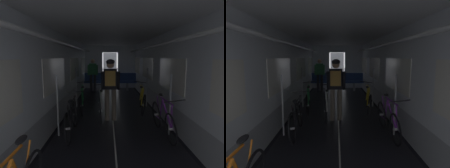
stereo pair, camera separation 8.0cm
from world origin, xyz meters
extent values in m
cube|color=black|center=(-1.41, 3.25, 0.00)|extent=(0.08, 11.50, 0.01)
cube|color=black|center=(1.41, 3.25, 0.00)|extent=(0.08, 11.50, 0.01)
cube|color=beige|center=(0.00, 3.25, 0.00)|extent=(0.03, 11.27, 0.00)
cube|color=#9EA0A5|center=(-1.51, 3.25, 0.30)|extent=(0.12, 11.50, 0.60)
cube|color=silver|center=(-1.51, 3.25, 1.53)|extent=(0.12, 11.50, 1.85)
cube|color=white|center=(-1.45, 2.67, 1.35)|extent=(0.02, 1.90, 0.80)
cube|color=white|center=(-1.45, 5.55, 1.35)|extent=(0.02, 1.90, 0.80)
cube|color=white|center=(-1.45, 8.42, 1.35)|extent=(0.02, 1.90, 0.80)
cube|color=yellow|center=(-1.45, 3.22, 1.35)|extent=(0.01, 0.20, 0.28)
cylinder|color=white|center=(-1.17, 3.25, 2.10)|extent=(0.07, 11.04, 0.07)
cylinder|color=#B7BABF|center=(-1.27, 2.10, 0.70)|extent=(0.04, 0.04, 1.40)
cylinder|color=#B7BABF|center=(-1.27, 4.70, 0.70)|extent=(0.04, 0.04, 1.40)
cube|color=#9EA0A5|center=(1.51, 3.25, 0.30)|extent=(0.12, 11.50, 0.60)
cube|color=silver|center=(1.51, 3.25, 1.53)|extent=(0.12, 11.50, 1.85)
cube|color=white|center=(1.45, 2.67, 1.35)|extent=(0.02, 1.90, 0.80)
cube|color=white|center=(1.45, 5.55, 1.35)|extent=(0.02, 1.90, 0.80)
cube|color=white|center=(1.45, 8.42, 1.35)|extent=(0.02, 1.90, 0.80)
cube|color=yellow|center=(1.45, 3.09, 1.35)|extent=(0.01, 0.20, 0.28)
cylinder|color=white|center=(1.17, 3.25, 2.10)|extent=(0.07, 11.04, 0.07)
cylinder|color=#B7BABF|center=(1.27, 2.10, 0.70)|extent=(0.04, 0.04, 1.40)
cylinder|color=#B7BABF|center=(1.27, 4.70, 0.70)|extent=(0.04, 0.04, 1.40)
cube|color=silver|center=(-0.95, 9.06, 1.23)|extent=(1.00, 0.12, 2.45)
cube|color=silver|center=(0.95, 9.06, 1.23)|extent=(1.00, 0.12, 2.45)
cube|color=silver|center=(0.00, 9.06, 2.25)|extent=(0.90, 0.12, 0.40)
cube|color=#4C4F54|center=(0.00, 9.76, 1.03)|extent=(0.81, 0.04, 2.05)
cube|color=white|center=(0.00, 3.25, 2.51)|extent=(3.14, 11.62, 0.12)
cylinder|color=gray|center=(-0.90, 8.00, 0.22)|extent=(0.12, 0.12, 0.44)
cube|color=#2D4784|center=(-0.90, 8.00, 0.49)|extent=(0.96, 0.44, 0.10)
cube|color=#2D4784|center=(-0.90, 8.19, 0.74)|extent=(0.96, 0.08, 0.40)
torus|color=gray|center=(-1.33, 8.22, 0.94)|extent=(0.14, 0.14, 0.02)
cylinder|color=gray|center=(0.90, 8.00, 0.22)|extent=(0.12, 0.12, 0.44)
cube|color=#2D4784|center=(0.90, 8.00, 0.49)|extent=(0.96, 0.44, 0.10)
cube|color=#2D4784|center=(0.90, 8.19, 0.74)|extent=(0.96, 0.08, 0.40)
torus|color=gray|center=(0.47, 8.22, 0.94)|extent=(0.14, 0.14, 0.02)
torus|color=black|center=(1.09, 2.59, 0.33)|extent=(0.13, 0.67, 0.67)
cylinder|color=#B2B2B7|center=(1.09, 2.59, 0.33)|extent=(0.10, 0.05, 0.06)
torus|color=black|center=(1.13, 1.57, 0.33)|extent=(0.13, 0.67, 0.67)
cylinder|color=#B2B2B7|center=(1.13, 1.57, 0.33)|extent=(0.10, 0.05, 0.06)
cylinder|color=purple|center=(1.14, 1.89, 0.55)|extent=(0.11, 0.54, 0.56)
cylinder|color=purple|center=(1.13, 2.30, 0.55)|extent=(0.08, 0.34, 0.55)
cylinder|color=purple|center=(1.16, 2.04, 0.82)|extent=(0.07, 0.82, 0.04)
cylinder|color=purple|center=(1.12, 2.52, 0.57)|extent=(0.08, 0.16, 0.49)
cylinder|color=purple|center=(1.10, 2.37, 0.31)|extent=(0.04, 0.45, 0.07)
cylinder|color=purple|center=(1.15, 1.60, 0.57)|extent=(0.08, 0.09, 0.49)
cylinder|color=black|center=(1.11, 2.14, 0.29)|extent=(0.04, 0.17, 0.17)
ellipsoid|color=black|center=(1.16, 2.47, 0.88)|extent=(0.10, 0.24, 0.07)
cylinder|color=black|center=(1.19, 1.58, 0.92)|extent=(0.44, 0.04, 0.07)
torus|color=black|center=(0.95, 3.56, 0.33)|extent=(0.20, 0.68, 0.67)
cylinder|color=#B2B2B7|center=(0.95, 3.56, 0.33)|extent=(0.10, 0.06, 0.06)
torus|color=black|center=(1.07, 4.58, 0.33)|extent=(0.20, 0.68, 0.67)
cylinder|color=#B2B2B7|center=(1.07, 4.58, 0.33)|extent=(0.10, 0.06, 0.06)
cylinder|color=yellow|center=(1.00, 4.27, 0.55)|extent=(0.05, 0.55, 0.56)
cylinder|color=yellow|center=(0.95, 3.86, 0.55)|extent=(0.14, 0.33, 0.55)
cylinder|color=yellow|center=(0.95, 4.12, 0.81)|extent=(0.14, 0.82, 0.04)
cylinder|color=yellow|center=(0.92, 3.64, 0.57)|extent=(0.07, 0.17, 0.49)
cylinder|color=yellow|center=(0.98, 3.79, 0.31)|extent=(0.09, 0.45, 0.07)
cylinder|color=yellow|center=(1.03, 4.55, 0.57)|extent=(0.10, 0.08, 0.49)
cylinder|color=black|center=(1.01, 4.01, 0.29)|extent=(0.05, 0.17, 0.17)
ellipsoid|color=black|center=(0.89, 3.69, 0.87)|extent=(0.13, 0.25, 0.07)
cylinder|color=black|center=(0.99, 4.57, 0.91)|extent=(0.44, 0.08, 0.08)
cylinder|color=orange|center=(-1.08, -0.04, 0.58)|extent=(0.06, 0.16, 0.49)
ellipsoid|color=black|center=(-1.10, -0.09, 0.88)|extent=(0.10, 0.24, 0.07)
torus|color=black|center=(-0.93, 3.55, 0.33)|extent=(0.15, 0.67, 0.67)
cylinder|color=#B2B2B7|center=(-0.93, 3.55, 0.33)|extent=(0.10, 0.06, 0.06)
torus|color=black|center=(-1.04, 4.57, 0.33)|extent=(0.15, 0.67, 0.67)
cylinder|color=#B2B2B7|center=(-1.04, 4.57, 0.33)|extent=(0.10, 0.06, 0.06)
cylinder|color=#1E8438|center=(-0.99, 4.26, 0.55)|extent=(0.06, 0.54, 0.56)
cylinder|color=#1E8438|center=(-0.95, 3.85, 0.55)|extent=(0.11, 0.34, 0.55)
cylinder|color=#1E8438|center=(-0.96, 4.10, 0.82)|extent=(0.12, 0.82, 0.04)
cylinder|color=#1E8438|center=(-0.92, 3.63, 0.58)|extent=(0.04, 0.17, 0.49)
cylinder|color=#1E8438|center=(-0.96, 3.78, 0.31)|extent=(0.08, 0.45, 0.07)
cylinder|color=#1E8438|center=(-1.02, 4.54, 0.58)|extent=(0.07, 0.09, 0.49)
cylinder|color=black|center=(-0.98, 4.00, 0.29)|extent=(0.04, 0.17, 0.17)
ellipsoid|color=black|center=(-0.91, 3.68, 0.88)|extent=(0.12, 0.25, 0.07)
cylinder|color=black|center=(-1.00, 4.56, 0.92)|extent=(0.44, 0.07, 0.05)
torus|color=black|center=(-0.96, 1.65, 0.33)|extent=(0.11, 0.67, 0.67)
cylinder|color=#B2B2B7|center=(-0.96, 1.65, 0.33)|extent=(0.10, 0.05, 0.06)
torus|color=black|center=(-1.00, 2.67, 0.33)|extent=(0.11, 0.67, 0.67)
cylinder|color=#B2B2B7|center=(-1.00, 2.67, 0.33)|extent=(0.10, 0.05, 0.06)
cylinder|color=black|center=(-0.97, 2.36, 0.55)|extent=(0.07, 0.54, 0.56)
cylinder|color=black|center=(-0.95, 1.95, 0.55)|extent=(0.09, 0.34, 0.55)
cylinder|color=black|center=(-0.94, 2.20, 0.82)|extent=(0.06, 0.82, 0.04)
cylinder|color=black|center=(-0.94, 1.72, 0.58)|extent=(0.06, 0.17, 0.49)
cylinder|color=black|center=(-0.97, 1.88, 0.31)|extent=(0.04, 0.45, 0.07)
cylinder|color=black|center=(-0.97, 2.64, 0.58)|extent=(0.07, 0.09, 0.49)
cylinder|color=black|center=(-0.98, 2.10, 0.29)|extent=(0.03, 0.17, 0.17)
ellipsoid|color=black|center=(-0.92, 1.77, 0.88)|extent=(0.10, 0.24, 0.07)
cylinder|color=black|center=(-0.95, 2.66, 0.92)|extent=(0.44, 0.04, 0.06)
cylinder|color=brown|center=(-0.17, 3.18, 0.45)|extent=(0.13, 0.13, 0.90)
cylinder|color=brown|center=(0.03, 3.17, 0.45)|extent=(0.13, 0.13, 0.90)
cube|color=black|center=(-0.07, 3.18, 1.18)|extent=(0.37, 0.23, 0.56)
cylinder|color=black|center=(-0.29, 3.21, 1.13)|extent=(0.10, 0.20, 0.53)
cylinder|color=black|center=(0.15, 3.19, 1.13)|extent=(0.10, 0.20, 0.53)
sphere|color=tan|center=(-0.07, 3.18, 1.58)|extent=(0.21, 0.21, 0.21)
ellipsoid|color=black|center=(-0.07, 3.18, 1.65)|extent=(0.25, 0.29, 0.16)
cube|color=olive|center=(-0.07, 3.01, 1.22)|extent=(0.29, 0.17, 0.40)
torus|color=black|center=(-0.34, 2.92, 0.33)|extent=(0.11, 0.67, 0.67)
cylinder|color=#B2B2B7|center=(-0.34, 2.92, 0.33)|extent=(0.10, 0.05, 0.06)
torus|color=black|center=(-0.39, 3.94, 0.33)|extent=(0.11, 0.67, 0.67)
cylinder|color=#B2B2B7|center=(-0.39, 3.94, 0.33)|extent=(0.10, 0.05, 0.06)
cylinder|color=silver|center=(-0.36, 3.62, 0.55)|extent=(0.05, 0.54, 0.56)
cylinder|color=silver|center=(-0.34, 3.21, 0.55)|extent=(0.09, 0.34, 0.55)
cylinder|color=silver|center=(-0.34, 3.47, 0.82)|extent=(0.08, 0.82, 0.04)
cylinder|color=silver|center=(-0.33, 2.99, 0.58)|extent=(0.05, 0.17, 0.49)
cylinder|color=silver|center=(-0.35, 3.14, 0.31)|extent=(0.05, 0.45, 0.07)
cylinder|color=silver|center=(-0.38, 3.91, 0.58)|extent=(0.06, 0.09, 0.49)
cylinder|color=black|center=(-0.37, 3.37, 0.29)|extent=(0.03, 0.17, 0.17)
ellipsoid|color=black|center=(-0.31, 3.04, 0.88)|extent=(0.11, 0.24, 0.07)
cylinder|color=black|center=(-0.36, 3.93, 0.92)|extent=(0.44, 0.05, 0.05)
cylinder|color=#2D2D33|center=(-0.80, 7.70, 0.45)|extent=(0.13, 0.13, 0.90)
cylinder|color=#2D2D33|center=(-1.00, 7.70, 0.45)|extent=(0.13, 0.13, 0.90)
cube|color=#337F47|center=(-0.90, 7.70, 1.18)|extent=(0.36, 0.22, 0.56)
cylinder|color=#337F47|center=(-0.68, 7.68, 1.13)|extent=(0.09, 0.20, 0.53)
cylinder|color=#337F47|center=(-1.12, 7.68, 1.13)|extent=(0.09, 0.20, 0.53)
sphere|color=tan|center=(-0.90, 7.70, 1.58)|extent=(0.21, 0.21, 0.21)
camera|label=1|loc=(-0.14, -2.14, 1.78)|focal=30.93mm
camera|label=2|loc=(-0.06, -2.14, 1.78)|focal=30.93mm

